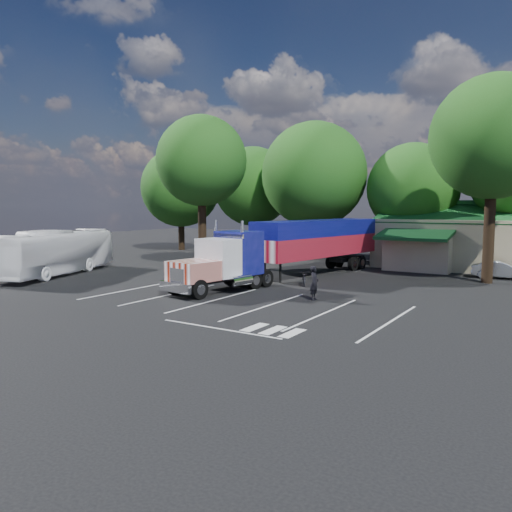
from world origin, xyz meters
The scene contains 12 objects.
ground centered at (0.00, 0.00, 0.00)m, with size 120.00×120.00×0.00m, color black.
tree_row_a centered at (-22.00, 16.50, 7.16)m, with size 9.00×9.00×11.68m.
tree_row_b centered at (-13.00, 17.80, 7.13)m, with size 8.40×8.40×11.35m.
tree_row_c centered at (-5.00, 16.20, 8.04)m, with size 10.00×10.00×13.05m.
tree_row_d centered at (4.00, 17.50, 6.58)m, with size 8.00×8.00×10.60m.
tree_near_left centered at (-10.50, 6.00, 8.81)m, with size 7.60×7.60×12.65m.
tree_near_right centered at (11.50, 8.50, 9.46)m, with size 8.00×8.00×13.50m.
semi_truck centered at (-0.30, 3.87, 2.39)m, with size 5.70×20.29×4.22m.
woman centered at (4.50, -3.10, 0.93)m, with size 0.68×0.45×1.86m, color black.
bicycle centered at (1.80, 1.00, 0.48)m, with size 0.63×1.82×0.96m, color black.
tour_bus centered at (-16.00, -4.34, 1.66)m, with size 2.78×11.89×3.31m, color white.
silver_sedan centered at (12.00, 11.18, 0.62)m, with size 1.31×3.76×1.24m, color #B1B3B9.
Camera 1 is at (16.21, -27.28, 5.10)m, focal length 35.00 mm.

